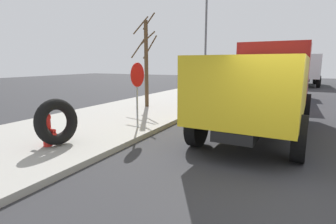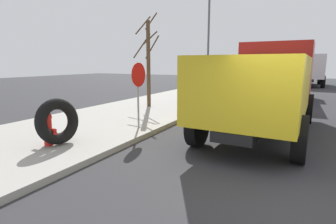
{
  "view_description": "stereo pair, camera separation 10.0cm",
  "coord_description": "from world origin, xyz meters",
  "views": [
    {
      "loc": [
        -4.81,
        -0.04,
        2.24
      ],
      "look_at": [
        0.91,
        2.8,
        1.05
      ],
      "focal_mm": 28.38,
      "sensor_mm": 36.0,
      "label": 1
    },
    {
      "loc": [
        -4.76,
        -0.13,
        2.24
      ],
      "look_at": [
        0.91,
        2.8,
        1.05
      ],
      "focal_mm": 28.38,
      "sensor_mm": 36.0,
      "label": 2
    }
  ],
  "objects": [
    {
      "name": "dump_truck_yellow",
      "position": [
        4.25,
        1.02,
        1.61
      ],
      "size": [
        7.09,
        3.01,
        3.0
      ],
      "color": "gold",
      "rests_on": "ground"
    },
    {
      "name": "bare_tree",
      "position": [
        6.2,
        6.59,
        2.36
      ],
      "size": [
        0.98,
        1.07,
        4.39
      ],
      "color": "#4C3823",
      "rests_on": "sidewalk_curb"
    },
    {
      "name": "street_light_pole",
      "position": [
        10.63,
        5.15,
        3.29
      ],
      "size": [
        0.12,
        0.12,
        6.28
      ],
      "primitive_type": "cylinder",
      "color": "#595B5E",
      "rests_on": "sidewalk_curb"
    },
    {
      "name": "sidewalk_curb",
      "position": [
        0.0,
        6.5,
        0.07
      ],
      "size": [
        36.0,
        5.0,
        0.15
      ],
      "primitive_type": "cube",
      "color": "#99968E",
      "rests_on": "ground"
    },
    {
      "name": "ground_plane",
      "position": [
        0.0,
        0.0,
        0.0
      ],
      "size": [
        80.0,
        80.0,
        0.0
      ],
      "primitive_type": "plane",
      "color": "#2D2D30"
    },
    {
      "name": "fire_hydrant",
      "position": [
        -0.35,
        5.59,
        0.61
      ],
      "size": [
        0.25,
        0.56,
        0.87
      ],
      "color": "red",
      "rests_on": "sidewalk_curb"
    },
    {
      "name": "dump_truck_blue",
      "position": [
        13.55,
        1.66,
        1.61
      ],
      "size": [
        7.07,
        2.97,
        3.0
      ],
      "color": "#1E3899",
      "rests_on": "ground"
    },
    {
      "name": "loose_tire",
      "position": [
        -0.16,
        5.44,
        0.76
      ],
      "size": [
        1.24,
        0.6,
        1.22
      ],
      "primitive_type": "torus",
      "rotation": [
        1.44,
        0.0,
        -0.13
      ],
      "color": "black",
      "rests_on": "sidewalk_curb"
    },
    {
      "name": "stop_sign",
      "position": [
        2.31,
        4.59,
        1.6
      ],
      "size": [
        0.76,
        0.08,
        2.1
      ],
      "color": "gray",
      "rests_on": "sidewalk_curb"
    },
    {
      "name": "dump_truck_green",
      "position": [
        25.06,
        -0.23,
        1.61
      ],
      "size": [
        7.07,
        2.96,
        3.0
      ],
      "color": "#237033",
      "rests_on": "ground"
    }
  ]
}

